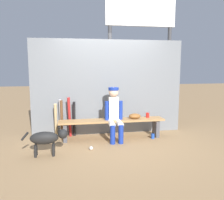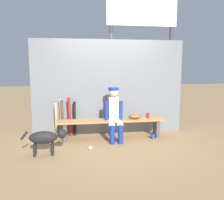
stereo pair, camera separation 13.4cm
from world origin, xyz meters
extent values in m
plane|color=#9E7A51|center=(0.00, 0.00, 0.00)|extent=(30.00, 30.00, 0.00)
cube|color=slate|center=(0.00, 0.46, 1.14)|extent=(3.67, 0.03, 2.28)
cube|color=#AD7F4C|center=(0.00, 0.00, 0.43)|extent=(2.41, 0.36, 0.04)
cube|color=#4C4C51|center=(-1.06, 0.00, 0.20)|extent=(0.08, 0.29, 0.41)
cube|color=#4C4C51|center=(1.06, 0.00, 0.20)|extent=(0.08, 0.29, 0.41)
cube|color=silver|center=(0.04, 0.00, 0.70)|extent=(0.22, 0.13, 0.52)
sphere|color=beige|center=(0.04, 0.00, 1.07)|extent=(0.22, 0.22, 0.22)
cylinder|color=#193399|center=(0.04, 0.00, 1.15)|extent=(0.23, 0.23, 0.06)
cylinder|color=silver|center=(-0.05, -0.19, 0.41)|extent=(0.13, 0.38, 0.13)
cylinder|color=#193399|center=(-0.05, -0.38, 0.20)|extent=(0.11, 0.11, 0.41)
cylinder|color=#193399|center=(-0.12, -0.02, 0.65)|extent=(0.09, 0.09, 0.44)
cylinder|color=silver|center=(0.13, -0.19, 0.41)|extent=(0.13, 0.38, 0.13)
cylinder|color=#193399|center=(0.13, -0.38, 0.20)|extent=(0.11, 0.11, 0.41)
cylinder|color=#193399|center=(0.20, -0.02, 0.65)|extent=(0.09, 0.09, 0.44)
ellipsoid|color=brown|center=(0.54, 0.00, 0.51)|extent=(0.28, 0.20, 0.12)
cylinder|color=black|center=(-0.85, 0.34, 0.42)|extent=(0.08, 0.16, 0.84)
cylinder|color=#B22323|center=(-0.95, 0.29, 0.47)|extent=(0.10, 0.21, 0.95)
cylinder|color=brown|center=(-1.13, 0.29, 0.44)|extent=(0.07, 0.15, 0.89)
cylinder|color=#B7B7BC|center=(-1.15, 0.33, 0.45)|extent=(0.09, 0.16, 0.90)
cylinder|color=tan|center=(-1.27, 0.30, 0.41)|extent=(0.07, 0.25, 0.82)
sphere|color=white|center=(-0.54, -0.67, 0.04)|extent=(0.07, 0.07, 0.07)
cylinder|color=#1E47AD|center=(0.92, -0.17, 0.06)|extent=(0.08, 0.08, 0.11)
cylinder|color=red|center=(0.87, 0.07, 0.50)|extent=(0.08, 0.08, 0.11)
cylinder|color=#3F3F42|center=(0.14, 1.09, 1.35)|extent=(0.10, 0.10, 2.70)
cylinder|color=#3F3F42|center=(1.80, 1.09, 1.35)|extent=(0.10, 0.10, 2.70)
cube|color=white|center=(0.97, 1.09, 3.11)|extent=(1.90, 0.08, 0.83)
ellipsoid|color=black|center=(-1.42, -0.82, 0.34)|extent=(0.52, 0.20, 0.24)
sphere|color=black|center=(-1.08, -0.82, 0.40)|extent=(0.18, 0.18, 0.18)
cylinder|color=black|center=(-1.76, -0.82, 0.39)|extent=(0.15, 0.04, 0.16)
cylinder|color=black|center=(-1.26, -0.76, 0.11)|extent=(0.05, 0.05, 0.22)
cylinder|color=black|center=(-1.26, -0.88, 0.11)|extent=(0.05, 0.05, 0.22)
cylinder|color=black|center=(-1.58, -0.76, 0.11)|extent=(0.05, 0.05, 0.22)
cylinder|color=black|center=(-1.58, -0.88, 0.11)|extent=(0.05, 0.05, 0.22)
camera|label=1|loc=(-0.94, -5.24, 1.67)|focal=38.36mm
camera|label=2|loc=(-0.81, -5.26, 1.67)|focal=38.36mm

